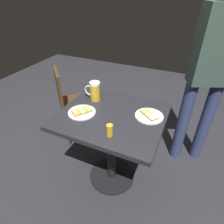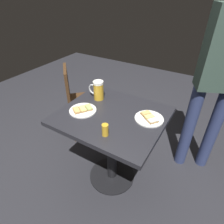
{
  "view_description": "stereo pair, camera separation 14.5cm",
  "coord_description": "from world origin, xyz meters",
  "px_view_note": "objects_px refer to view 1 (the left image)",
  "views": [
    {
      "loc": [
        0.49,
        -1.09,
        1.58
      ],
      "look_at": [
        0.0,
        0.0,
        0.77
      ],
      "focal_mm": 30.09,
      "sensor_mm": 36.0,
      "label": 1
    },
    {
      "loc": [
        0.62,
        -1.02,
        1.58
      ],
      "look_at": [
        0.0,
        0.0,
        0.77
      ],
      "focal_mm": 30.09,
      "sensor_mm": 36.0,
      "label": 2
    }
  ],
  "objects_px": {
    "plate_near": "(82,112)",
    "cafe_chair": "(71,100)",
    "beer_glass_small": "(110,130)",
    "plate_far": "(149,115)",
    "patron_standing": "(209,72)",
    "beer_mug": "(95,91)"
  },
  "relations": [
    {
      "from": "beer_glass_small",
      "to": "cafe_chair",
      "type": "height_order",
      "value": "cafe_chair"
    },
    {
      "from": "plate_far",
      "to": "beer_mug",
      "type": "height_order",
      "value": "beer_mug"
    },
    {
      "from": "plate_near",
      "to": "cafe_chair",
      "type": "xyz_separation_m",
      "value": [
        -0.46,
        0.46,
        -0.25
      ]
    },
    {
      "from": "beer_mug",
      "to": "patron_standing",
      "type": "xyz_separation_m",
      "value": [
        0.85,
        0.45,
        0.15
      ]
    },
    {
      "from": "beer_mug",
      "to": "patron_standing",
      "type": "height_order",
      "value": "patron_standing"
    },
    {
      "from": "plate_far",
      "to": "beer_mug",
      "type": "xyz_separation_m",
      "value": [
        -0.5,
        0.06,
        0.07
      ]
    },
    {
      "from": "plate_far",
      "to": "patron_standing",
      "type": "distance_m",
      "value": 0.65
    },
    {
      "from": "plate_far",
      "to": "beer_mug",
      "type": "bearing_deg",
      "value": 173.68
    },
    {
      "from": "plate_near",
      "to": "beer_glass_small",
      "type": "height_order",
      "value": "beer_glass_small"
    },
    {
      "from": "plate_near",
      "to": "cafe_chair",
      "type": "distance_m",
      "value": 0.7
    },
    {
      "from": "plate_far",
      "to": "beer_glass_small",
      "type": "bearing_deg",
      "value": -119.78
    },
    {
      "from": "plate_near",
      "to": "beer_glass_small",
      "type": "bearing_deg",
      "value": -25.92
    },
    {
      "from": "beer_mug",
      "to": "beer_glass_small",
      "type": "height_order",
      "value": "beer_mug"
    },
    {
      "from": "beer_mug",
      "to": "beer_glass_small",
      "type": "xyz_separation_m",
      "value": [
        0.32,
        -0.38,
        -0.04
      ]
    },
    {
      "from": "beer_mug",
      "to": "beer_glass_small",
      "type": "distance_m",
      "value": 0.49
    },
    {
      "from": "plate_near",
      "to": "plate_far",
      "type": "height_order",
      "value": "same"
    },
    {
      "from": "plate_near",
      "to": "patron_standing",
      "type": "height_order",
      "value": "patron_standing"
    },
    {
      "from": "plate_near",
      "to": "plate_far",
      "type": "distance_m",
      "value": 0.52
    },
    {
      "from": "plate_far",
      "to": "beer_glass_small",
      "type": "xyz_separation_m",
      "value": [
        -0.18,
        -0.32,
        0.03
      ]
    },
    {
      "from": "cafe_chair",
      "to": "beer_glass_small",
      "type": "bearing_deg",
      "value": 7.33
    },
    {
      "from": "beer_mug",
      "to": "plate_far",
      "type": "bearing_deg",
      "value": -6.32
    },
    {
      "from": "beer_mug",
      "to": "cafe_chair",
      "type": "height_order",
      "value": "beer_mug"
    }
  ]
}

